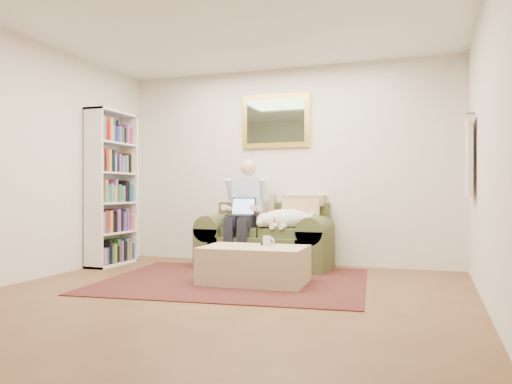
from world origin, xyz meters
The scene contains 12 objects.
room_shell centered at (0.00, 0.35, 1.30)m, with size 4.51×5.00×2.61m.
rug centered at (-0.15, 1.03, 0.01)m, with size 2.74×2.19×0.01m, color #341D14.
sofa centered at (-0.14, 2.06, 0.28)m, with size 1.62×0.82×0.97m.
seated_man centered at (-0.38, 1.91, 0.68)m, with size 0.53×0.76×1.36m, color #8CA3D8, non-canonical shape.
laptop centered at (-0.38, 1.84, 0.71)m, with size 0.31×0.25×0.23m.
sleeping_dog centered at (0.16, 1.97, 0.62)m, with size 0.67×0.42×0.25m, color white, non-canonical shape.
ottoman centered at (0.10, 0.95, 0.19)m, with size 1.06×0.68×0.39m, color tan.
coffee_mug centered at (0.20, 1.08, 0.44)m, with size 0.08×0.08×0.10m, color white.
tv_remote centered at (0.17, 1.16, 0.40)m, with size 0.05×0.15×0.02m, color black.
bookshelf centered at (-2.10, 1.60, 1.00)m, with size 0.28×0.80×2.00m, color white, non-canonical shape.
wall_mirror centered at (-0.14, 2.47, 1.90)m, with size 0.94×0.04×0.72m.
hanging_shirt centered at (2.19, 1.60, 1.35)m, with size 0.06×0.52×0.90m, color beige, non-canonical shape.
Camera 1 is at (1.82, -3.91, 0.95)m, focal length 35.00 mm.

